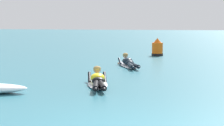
{
  "coord_description": "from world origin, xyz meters",
  "views": [
    {
      "loc": [
        1.02,
        -5.78,
        1.78
      ],
      "look_at": [
        -1.67,
        7.32,
        0.32
      ],
      "focal_mm": 62.09,
      "sensor_mm": 36.0,
      "label": 1
    }
  ],
  "objects": [
    {
      "name": "ground_plane",
      "position": [
        0.0,
        10.0,
        0.0
      ],
      "size": [
        120.0,
        120.0,
        0.0
      ],
      "primitive_type": "plane",
      "color": "#2D6B7A"
    },
    {
      "name": "surfer_far",
      "position": [
        -1.38,
        9.07,
        0.14
      ],
      "size": [
        1.36,
        2.72,
        0.53
      ],
      "color": "silver",
      "rests_on": "ground"
    },
    {
      "name": "surfer_near",
      "position": [
        -1.48,
        4.45,
        0.14
      ],
      "size": [
        1.08,
        2.49,
        0.55
      ],
      "color": "silver",
      "rests_on": "ground"
    },
    {
      "name": "channel_marker_buoy",
      "position": [
        -0.67,
        14.0,
        0.35
      ],
      "size": [
        0.59,
        0.59,
        0.91
      ],
      "color": "#EA5B0F",
      "rests_on": "ground"
    }
  ]
}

